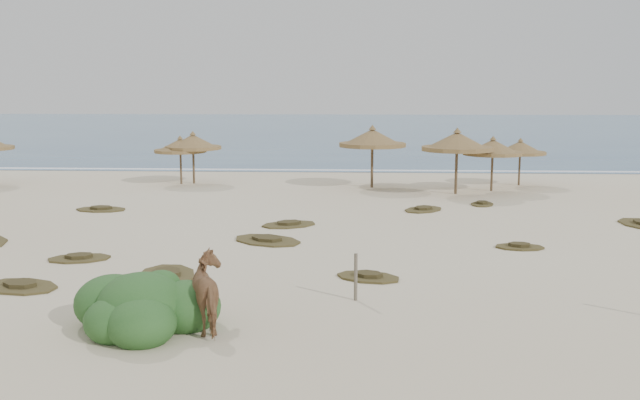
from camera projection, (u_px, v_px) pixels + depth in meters
The scene contains 22 objects.
ground at pixel (248, 283), 18.43m from camera, with size 160.00×160.00×0.00m, color beige.
ocean at pixel (336, 128), 92.43m from camera, with size 200.00×100.00×0.01m, color #29517C.
foam_line at pixel (312, 170), 44.08m from camera, with size 70.00×0.60×0.01m, color white.
palapa_1 at pixel (180, 146), 37.50m from camera, with size 2.92×2.92×2.57m.
palapa_2 at pixel (193, 143), 37.68m from camera, with size 3.30×3.30×2.79m.
palapa_3 at pixel (372, 139), 36.07m from camera, with size 4.43×4.43×3.20m.
palapa_4 at pixel (493, 148), 34.89m from camera, with size 3.48×3.48×2.72m.
palapa_5 at pixel (457, 143), 33.80m from camera, with size 3.61×3.61×3.18m.
palapa_6 at pixel (520, 149), 36.96m from camera, with size 3.38×3.38×2.48m.
horse at pixel (212, 292), 14.86m from camera, with size 0.84×1.83×1.55m, color #9B7146.
fence_post_near at pixel (356, 277), 16.87m from camera, with size 0.09×0.09×1.14m, color #716855.
bush at pixel (143, 308), 14.82m from camera, with size 3.15×2.77×1.41m.
scrub_2 at pixel (79, 258), 21.01m from camera, with size 2.06×1.60×0.16m.
scrub_3 at pixel (267, 240), 23.52m from camera, with size 3.00×2.74×0.16m.
scrub_4 at pixel (520, 246), 22.53m from camera, with size 1.60×1.08×0.16m.
scrub_6 at pixel (101, 209), 29.58m from camera, with size 2.24×1.58×0.16m.
scrub_7 at pixel (423, 209), 29.54m from camera, with size 2.24×2.36×0.16m.
scrub_9 at pixel (166, 275), 19.09m from camera, with size 2.09×2.69×0.16m.
scrub_10 at pixel (482, 204), 30.92m from camera, with size 1.34×1.69×0.16m.
scrub_11 at pixel (21, 286), 18.02m from camera, with size 2.46×2.04×0.16m.
scrub_12 at pixel (368, 276), 18.92m from camera, with size 2.06×1.72×0.16m.
scrub_13 at pixel (289, 224), 26.25m from camera, with size 2.50×2.22×0.16m.
Camera 1 is at (2.83, -17.75, 4.97)m, focal length 40.00 mm.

